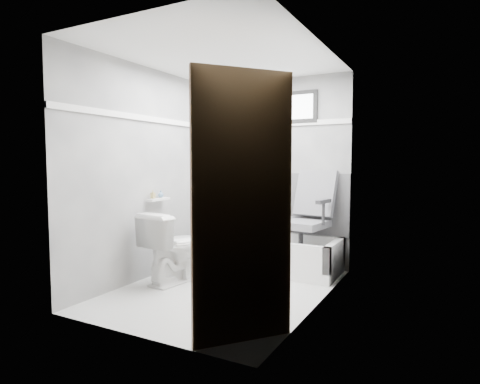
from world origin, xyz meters
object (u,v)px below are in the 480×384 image
Objects in this scene: office_chair at (301,217)px; soap_bottle_b at (161,194)px; door at (256,214)px; bathtub at (277,254)px; toilet at (175,247)px; soap_bottle_a at (153,194)px.

office_chair is 1.68m from soap_bottle_b.
door is at bearing -69.75° from office_chair.
bathtub is at bearing 34.68° from soap_bottle_b.
office_chair is (0.30, 0.03, 0.47)m from bathtub.
toilet is (-1.12, -0.97, -0.29)m from office_chair.
door reaches higher than toilet.
office_chair is 0.56× the size of door.
door is 20.59× the size of soap_bottle_a.
soap_bottle_a is at bearing 5.07° from toilet.
soap_bottle_b reaches higher than bathtub.
bathtub is 0.56m from office_chair.
bathtub is 1.58m from soap_bottle_b.
toilet is 8.14× the size of soap_bottle_a.
toilet is at bearing -2.70° from soap_bottle_a.
toilet is 0.66m from soap_bottle_a.
toilet is at bearing -130.92° from office_chair.
door is 2.39m from soap_bottle_b.
soap_bottle_b is at bearing -18.08° from toilet.
bathtub is 17.78× the size of soap_bottle_b.
soap_bottle_b is at bearing -142.30° from office_chair.
soap_bottle_b is (-1.92, 1.42, -0.04)m from door.
soap_bottle_a is at bearing -140.84° from bathtub.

